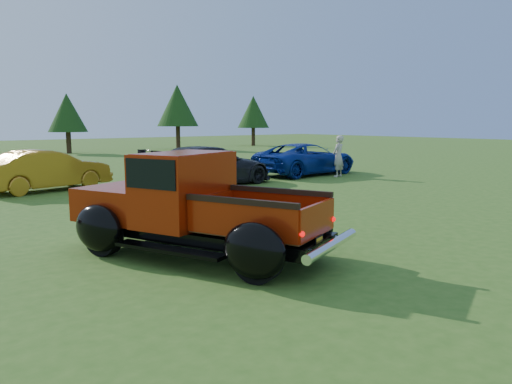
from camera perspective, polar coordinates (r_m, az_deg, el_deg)
ground at (r=10.27m, az=3.21°, el=-5.27°), size 120.00×120.00×0.00m
tree_mid_right at (r=39.47m, az=-20.78°, el=8.45°), size 2.82×2.82×4.40m
tree_east at (r=42.82m, az=-8.97°, el=9.72°), size 3.46×3.46×5.40m
tree_far_east at (r=48.79m, az=-0.31°, el=9.13°), size 3.07×3.07×4.80m
pickup_truck at (r=9.03m, az=-8.20°, el=-1.59°), size 3.68×5.24×1.83m
show_car_yellow at (r=18.59m, az=-22.78°, el=2.31°), size 4.46×2.23×1.40m
show_car_grey at (r=18.59m, az=-5.28°, el=3.00°), size 5.17×2.38×1.46m
show_car_blue at (r=22.41m, az=5.71°, el=3.78°), size 5.13×2.55×1.40m
spectator at (r=21.62m, az=9.39°, el=4.05°), size 0.74×0.58×1.77m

